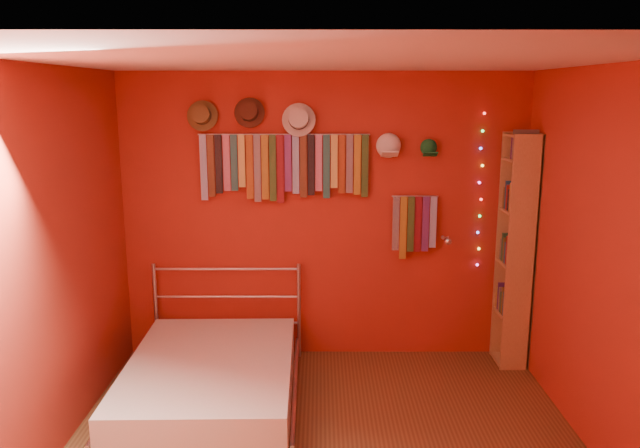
{
  "coord_description": "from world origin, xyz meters",
  "views": [
    {
      "loc": [
        -0.04,
        -3.58,
        2.33
      ],
      "look_at": [
        -0.04,
        0.9,
        1.38
      ],
      "focal_mm": 35.0,
      "sensor_mm": 36.0,
      "label": 1
    }
  ],
  "objects_px": {
    "bookshelf": "(520,250)",
    "bed": "(211,381)",
    "reading_lamp": "(447,241)",
    "tie_rack": "(284,164)"
  },
  "relations": [
    {
      "from": "bookshelf",
      "to": "bed",
      "type": "distance_m",
      "value": 2.76
    },
    {
      "from": "reading_lamp",
      "to": "bed",
      "type": "height_order",
      "value": "reading_lamp"
    },
    {
      "from": "tie_rack",
      "to": "reading_lamp",
      "type": "height_order",
      "value": "tie_rack"
    },
    {
      "from": "bed",
      "to": "tie_rack",
      "type": "bearing_deg",
      "value": 60.46
    },
    {
      "from": "tie_rack",
      "to": "bed",
      "type": "height_order",
      "value": "tie_rack"
    },
    {
      "from": "tie_rack",
      "to": "bed",
      "type": "distance_m",
      "value": 1.86
    },
    {
      "from": "reading_lamp",
      "to": "bed",
      "type": "distance_m",
      "value": 2.24
    },
    {
      "from": "bookshelf",
      "to": "reading_lamp",
      "type": "bearing_deg",
      "value": 178.78
    },
    {
      "from": "bookshelf",
      "to": "bed",
      "type": "relative_size",
      "value": 1.11
    },
    {
      "from": "bookshelf",
      "to": "bed",
      "type": "xyz_separation_m",
      "value": [
        -2.51,
        -0.78,
        -0.81
      ]
    }
  ]
}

